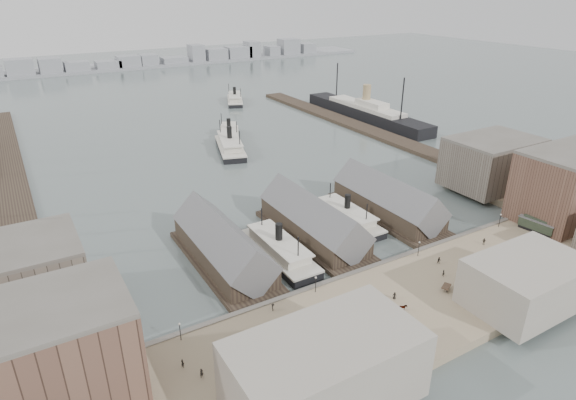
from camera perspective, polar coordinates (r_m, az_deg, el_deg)
ground at (r=118.80m, az=7.45°, el=-7.77°), size 900.00×900.00×0.00m
quay at (r=106.12m, az=14.19°, el=-12.08°), size 180.00×30.00×2.00m
seawall at (r=114.83m, az=9.07°, el=-8.44°), size 180.00×1.20×2.30m
west_wharf at (r=188.65m, az=-29.95°, el=1.76°), size 10.00×220.00×1.60m
east_wharf at (r=228.59m, az=9.32°, el=8.22°), size 10.00×180.00×1.60m
ferry_shed_west at (r=117.61m, az=-7.71°, el=-5.51°), size 14.00×42.00×12.60m
ferry_shed_center at (r=128.38m, az=2.98°, el=-2.62°), size 14.00×42.00×12.60m
ferry_shed_east at (r=143.12m, az=11.72°, el=-0.18°), size 14.00×42.00×12.60m
warehouse_west_front at (r=84.11m, az=-28.96°, el=-17.19°), size 32.00×18.00×18.00m
warehouse_west_back at (r=110.27m, az=-29.77°, el=-8.39°), size 26.00×20.00×14.00m
warehouse_east_front at (r=154.50m, az=30.41°, el=1.47°), size 30.00×18.00×19.00m
warehouse_east_back at (r=170.03m, az=22.97°, el=4.07°), size 28.00×20.00×15.00m
street_bldg_center at (r=110.74m, az=26.45°, el=-8.73°), size 24.00×16.00×10.00m
street_bldg_west at (r=79.12m, az=4.39°, el=-19.43°), size 30.00×16.00×12.00m
lamp_post_far_w at (r=93.66m, az=-12.70°, el=-14.61°), size 0.44×0.44×3.92m
lamp_post_near_w at (r=103.96m, az=3.30°, el=-9.61°), size 0.44×0.44×3.92m
lamp_post_near_e at (r=121.01m, az=15.27°, el=-5.27°), size 0.44×0.44×3.92m
lamp_post_far_e at (r=142.41m, az=23.86°, el=-1.95°), size 0.44×0.44×3.92m
far_shore at (r=421.08m, az=-22.57°, el=14.44°), size 500.00×40.00×15.72m
ferry_docked_west at (r=120.11m, az=-1.07°, el=-5.86°), size 8.39×27.98×9.99m
ferry_docked_east at (r=137.94m, az=6.98°, el=-1.92°), size 7.87×26.22×9.37m
ferry_open_near at (r=198.31m, az=-6.89°, el=6.44°), size 17.84×32.31×11.05m
ferry_open_mid at (r=215.34m, az=-6.98°, el=7.78°), size 18.56×28.23×9.74m
ferry_open_far at (r=283.81m, az=-6.32°, el=11.81°), size 18.11×28.10×9.67m
ocean_steamer at (r=250.19m, az=9.20°, el=10.30°), size 11.76×85.92×17.18m
tram at (r=144.41m, az=27.38°, el=-2.73°), size 3.76×9.70×3.36m
horse_cart_left at (r=94.00m, az=-2.87°, el=-15.30°), size 4.71×2.08×1.43m
horse_cart_center at (r=101.53m, az=13.20°, el=-12.58°), size 4.86×2.96×1.51m
horse_cart_right at (r=111.50m, az=19.21°, el=-9.69°), size 4.81×3.50×1.65m
pedestrian_0 at (r=89.36m, az=-12.39°, el=-18.38°), size 0.69×0.76×1.69m
pedestrian_1 at (r=90.18m, az=-5.69°, el=-17.38°), size 1.00×0.94×1.64m
pedestrian_2 at (r=99.65m, az=-1.80°, el=-12.58°), size 1.05×1.27×1.70m
pedestrian_3 at (r=93.19m, az=8.94°, el=-16.00°), size 1.00×0.77×1.58m
pedestrian_4 at (r=105.28m, az=12.51°, el=-11.01°), size 0.90×0.94×1.62m
pedestrian_5 at (r=115.55m, az=17.95°, el=-8.23°), size 0.46×0.61×1.62m
pedestrian_6 at (r=119.95m, az=17.47°, el=-6.85°), size 1.09×1.04×1.77m
pedestrian_7 at (r=129.10m, az=26.97°, el=-6.25°), size 1.14×0.84×1.59m
pedestrian_8 at (r=132.19m, az=22.20°, el=-4.56°), size 1.05×1.07×1.81m
pedestrian_9 at (r=139.37m, az=28.60°, el=-4.37°), size 0.90×0.73×1.59m
pedestrian_10 at (r=86.98m, az=-10.20°, el=-19.54°), size 0.73×0.59×1.79m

